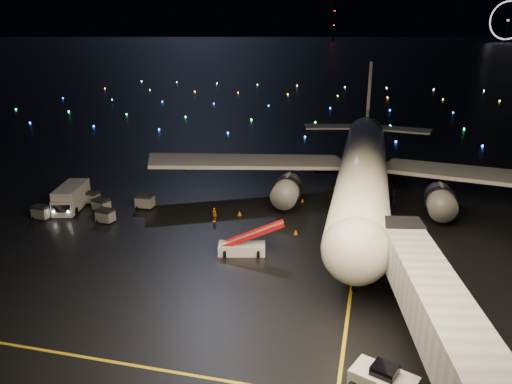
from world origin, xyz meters
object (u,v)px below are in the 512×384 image
belt_loader (242,238)px  service_truck (72,197)px  airliner (365,139)px  baggage_cart_2 (101,205)px  baggage_cart_4 (41,212)px  crew_c (214,215)px  baggage_cart_1 (105,216)px  baggage_cart_3 (92,198)px  pushback_tug (384,379)px  baggage_cart_0 (145,201)px

belt_loader → service_truck: (-23.21, 7.28, -0.14)m
airliner → baggage_cart_2: 32.82m
baggage_cart_4 → crew_c: bearing=14.4°
airliner → belt_loader: airliner is taller
baggage_cart_2 → service_truck: bearing=-166.6°
baggage_cart_1 → baggage_cart_3: (-4.87, 5.17, -0.03)m
pushback_tug → baggage_cart_0: size_ratio=1.89×
airliner → baggage_cart_3: (-32.40, -9.77, -7.00)m
pushback_tug → service_truck: service_truck is taller
pushback_tug → baggage_cart_4: (-38.01, 19.93, -0.12)m
belt_loader → baggage_cart_0: bearing=133.9°
belt_loader → service_truck: 24.33m
crew_c → baggage_cart_2: (-13.96, -0.20, -0.02)m
baggage_cart_1 → baggage_cart_0: bearing=75.1°
baggage_cart_3 → baggage_cart_4: (-2.78, -5.93, 0.04)m
airliner → belt_loader: 22.66m
baggage_cart_1 → baggage_cart_2: (-2.19, 2.91, 0.01)m
pushback_tug → baggage_cart_4: pushback_tug is taller
service_truck → crew_c: bearing=-13.7°
baggage_cart_0 → baggage_cart_3: baggage_cart_0 is taller
belt_loader → baggage_cart_1: bearing=152.9°
baggage_cart_0 → baggage_cart_3: bearing=179.5°
crew_c → baggage_cart_4: (-19.42, -3.87, -0.03)m
belt_loader → airliner: bearing=47.7°
baggage_cart_2 → baggage_cart_3: bearing=156.3°
service_truck → baggage_cart_1: 6.99m
service_truck → baggage_cart_4: 4.19m
baggage_cart_1 → baggage_cart_3: baggage_cart_1 is taller
service_truck → baggage_cart_4: (-1.43, -3.89, -0.67)m
service_truck → crew_c: service_truck is taller
baggage_cart_0 → baggage_cart_1: bearing=-114.7°
service_truck → pushback_tug: bearing=-46.7°
airliner → crew_c: (-15.77, -11.83, -6.94)m
airliner → service_truck: (-33.76, -11.82, -6.30)m
baggage_cart_2 → pushback_tug: bearing=-19.5°
baggage_cart_0 → belt_loader: bearing=-34.2°
belt_loader → baggage_cart_1: size_ratio=3.57×
crew_c → baggage_cart_3: crew_c is taller
baggage_cart_0 → baggage_cart_4: baggage_cart_0 is taller
baggage_cart_4 → pushback_tug: bearing=-24.5°
pushback_tug → baggage_cart_0: pushback_tug is taller
baggage_cart_1 → airliner: bearing=36.7°
service_truck → baggage_cart_2: 4.09m
baggage_cart_0 → baggage_cart_1: size_ratio=1.10×
belt_loader → baggage_cart_0: 17.52m
baggage_cart_2 → baggage_cart_4: (-5.46, -3.67, -0.01)m
service_truck → baggage_cart_3: service_truck is taller
crew_c → baggage_cart_2: bearing=-136.3°
service_truck → baggage_cart_3: (1.35, 2.04, -0.70)m
airliner → baggage_cart_1: airliner is taller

